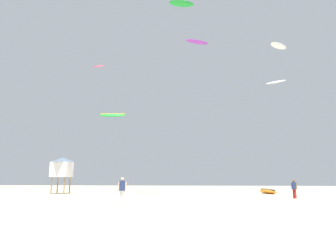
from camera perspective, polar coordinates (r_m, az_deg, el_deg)
ground_plane at (r=15.27m, az=-6.53°, el=-16.37°), size 120.00×120.00×0.00m
person_foreground at (r=21.10m, az=-8.76°, el=-11.71°), size 0.59×0.40×1.79m
person_midground at (r=28.70m, az=23.01°, el=-10.80°), size 0.36×0.44×1.60m
kite_grounded_near at (r=37.22m, az=18.58°, el=-11.78°), size 1.79×4.46×0.55m
lifeguard_tower at (r=37.07m, az=-19.67°, el=-7.39°), size 2.30×2.30×4.15m
kite_aloft_0 at (r=53.35m, az=20.44°, el=14.20°), size 3.64×3.13×0.82m
kite_aloft_1 at (r=61.61m, az=-13.14°, el=11.10°), size 2.50×1.25×0.30m
kite_aloft_2 at (r=59.51m, az=19.94°, el=7.92°), size 3.78×2.85×0.76m
kite_aloft_3 at (r=48.63m, az=5.57°, el=15.75°), size 3.93×2.67×0.41m
kite_aloft_5 at (r=47.10m, az=2.59°, el=22.41°), size 3.87×2.01×0.87m
kite_aloft_6 at (r=47.30m, az=-10.55°, el=2.05°), size 4.17×1.52×0.92m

